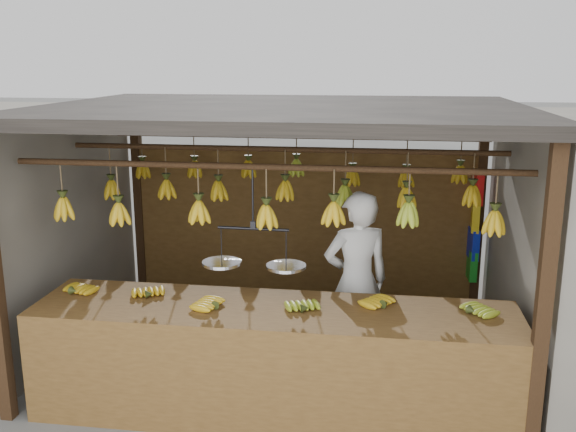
# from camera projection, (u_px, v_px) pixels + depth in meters

# --- Properties ---
(ground) EXTENTS (80.00, 80.00, 0.00)m
(ground) POSITION_uv_depth(u_px,v_px,m) (284.00, 351.00, 6.31)
(ground) COLOR #5B5B57
(stall) EXTENTS (4.30, 3.30, 2.40)m
(stall) POSITION_uv_depth(u_px,v_px,m) (288.00, 148.00, 6.16)
(stall) COLOR black
(stall) RESTS_ON ground
(counter) EXTENTS (3.82, 0.87, 0.96)m
(counter) POSITION_uv_depth(u_px,v_px,m) (271.00, 337.00, 4.94)
(counter) COLOR brown
(counter) RESTS_ON ground
(hanging_bananas) EXTENTS (3.61, 2.25, 0.38)m
(hanging_bananas) POSITION_uv_depth(u_px,v_px,m) (284.00, 191.00, 5.92)
(hanging_bananas) COLOR gold
(hanging_bananas) RESTS_ON ground
(balance_scale) EXTENTS (0.83, 0.32, 0.80)m
(balance_scale) POSITION_uv_depth(u_px,v_px,m) (254.00, 260.00, 5.07)
(balance_scale) COLOR black
(balance_scale) RESTS_ON ground
(vendor) EXTENTS (0.71, 0.59, 1.68)m
(vendor) POSITION_uv_depth(u_px,v_px,m) (356.00, 282.00, 5.79)
(vendor) COLOR white
(vendor) RESTS_ON ground
(bag_bundles) EXTENTS (0.08, 0.26, 1.21)m
(bag_bundles) POSITION_uv_depth(u_px,v_px,m) (474.00, 228.00, 7.11)
(bag_bundles) COLOR red
(bag_bundles) RESTS_ON ground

